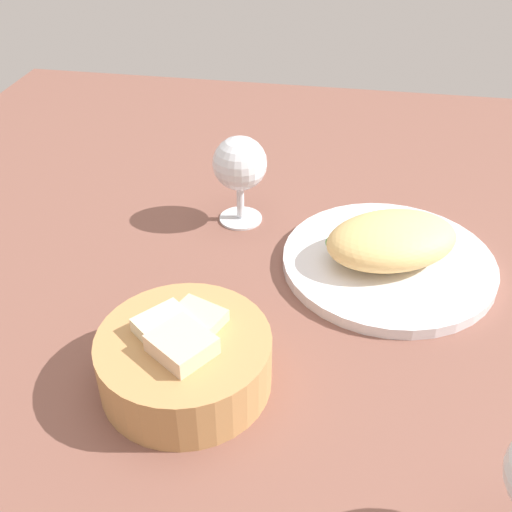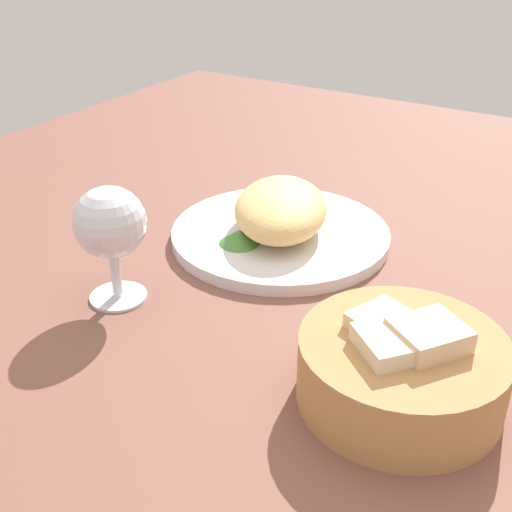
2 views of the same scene
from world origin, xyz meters
The scene contains 6 objects.
ground_plane centered at (0.00, 0.00, -1.00)cm, with size 140.00×140.00×2.00cm, color brown.
plate centered at (-5.54, -10.83, 0.70)cm, with size 25.63×25.63×1.40cm, color silver.
omelette centered at (-5.54, -10.83, 4.04)cm, with size 16.10×10.64×5.29cm, color #EDC376.
lettuce_garnish centered at (0.07, -13.00, 2.23)cm, with size 4.65×4.65×1.65cm, color #4A853C.
bread_basket centered at (13.79, 11.27, 3.18)cm, with size 16.54×16.54×7.50cm.
wine_glass_near centered at (14.22, -18.39, 8.01)cm, with size 7.09×7.09×12.05cm.
Camera 1 is at (-0.34, 50.64, 45.05)cm, focal length 42.94 mm.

